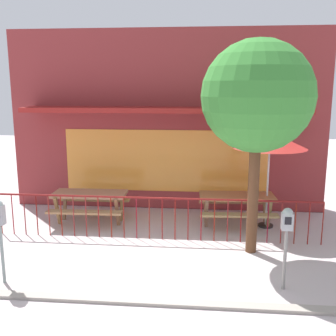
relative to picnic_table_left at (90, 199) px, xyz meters
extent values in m
plane|color=#B5A7A8|center=(1.77, -2.92, -0.61)|extent=(40.00, 40.00, 0.00)
cube|color=#471B20|center=(1.77, 1.62, -0.61)|extent=(8.57, 0.54, 0.01)
cube|color=maroon|center=(1.77, 1.62, 1.81)|extent=(8.57, 0.50, 4.85)
cube|color=orange|center=(1.77, 1.36, 0.74)|extent=(5.57, 0.02, 1.70)
cube|color=maroon|center=(1.77, 0.88, 2.15)|extent=(7.28, 0.98, 0.12)
cube|color=maroon|center=(1.77, -0.95, 0.34)|extent=(7.20, 0.04, 0.04)
cylinder|color=maroon|center=(-1.83, -0.95, -0.14)|extent=(0.02, 0.02, 0.95)
cylinder|color=maroon|center=(-1.54, -0.95, -0.14)|extent=(0.02, 0.02, 0.95)
cylinder|color=maroon|center=(-1.25, -0.95, -0.14)|extent=(0.02, 0.02, 0.95)
cylinder|color=#690E0B|center=(-0.97, -0.95, -0.14)|extent=(0.02, 0.02, 0.95)
cylinder|color=maroon|center=(-0.68, -0.95, -0.14)|extent=(0.02, 0.02, 0.95)
cylinder|color=maroon|center=(-0.39, -0.95, -0.14)|extent=(0.02, 0.02, 0.95)
cylinder|color=maroon|center=(-0.10, -0.95, -0.14)|extent=(0.02, 0.02, 0.95)
cylinder|color=maroon|center=(0.18, -0.95, -0.14)|extent=(0.02, 0.02, 0.95)
cylinder|color=maroon|center=(0.47, -0.95, -0.14)|extent=(0.02, 0.02, 0.95)
cylinder|color=maroon|center=(0.76, -0.95, -0.14)|extent=(0.02, 0.02, 0.95)
cylinder|color=maroon|center=(1.05, -0.95, -0.14)|extent=(0.02, 0.02, 0.95)
cylinder|color=maroon|center=(1.34, -0.95, -0.14)|extent=(0.02, 0.02, 0.95)
cylinder|color=maroon|center=(1.62, -0.95, -0.14)|extent=(0.02, 0.02, 0.95)
cylinder|color=maroon|center=(1.91, -0.95, -0.14)|extent=(0.02, 0.02, 0.95)
cylinder|color=maroon|center=(2.20, -0.95, -0.14)|extent=(0.02, 0.02, 0.95)
cylinder|color=maroon|center=(2.49, -0.95, -0.14)|extent=(0.02, 0.02, 0.95)
cylinder|color=maroon|center=(2.78, -0.95, -0.14)|extent=(0.02, 0.02, 0.95)
cylinder|color=maroon|center=(3.06, -0.95, -0.14)|extent=(0.02, 0.02, 0.95)
cylinder|color=maroon|center=(3.35, -0.95, -0.14)|extent=(0.02, 0.02, 0.95)
cylinder|color=maroon|center=(3.64, -0.95, -0.14)|extent=(0.02, 0.02, 0.95)
cylinder|color=maroon|center=(3.93, -0.95, -0.14)|extent=(0.02, 0.02, 0.95)
cylinder|color=maroon|center=(4.21, -0.95, -0.14)|extent=(0.02, 0.02, 0.95)
cylinder|color=maroon|center=(4.50, -0.95, -0.14)|extent=(0.02, 0.02, 0.95)
cylinder|color=maroon|center=(4.79, -0.95, -0.14)|extent=(0.02, 0.02, 0.95)
cylinder|color=maroon|center=(5.08, -0.95, -0.14)|extent=(0.02, 0.02, 0.95)
cylinder|color=maroon|center=(5.37, -0.95, -0.14)|extent=(0.02, 0.02, 0.95)
cube|color=#9D6C50|center=(0.00, 0.00, 0.13)|extent=(1.82, 0.80, 0.07)
cube|color=#9E774E|center=(0.01, -0.55, -0.17)|extent=(1.81, 0.30, 0.05)
cube|color=olive|center=(-0.01, 0.55, -0.17)|extent=(1.81, 0.30, 0.05)
cube|color=olive|center=(-0.73, -0.30, -0.24)|extent=(0.08, 0.35, 0.78)
cube|color=#806143|center=(-0.74, 0.26, -0.24)|extent=(0.08, 0.35, 0.78)
cube|color=brown|center=(0.74, -0.26, -0.24)|extent=(0.08, 0.35, 0.78)
cube|color=brown|center=(0.73, 0.30, -0.24)|extent=(0.08, 0.35, 0.78)
cube|color=#A16C43|center=(3.62, 0.13, 0.13)|extent=(1.83, 0.84, 0.07)
cube|color=#957F50|center=(3.64, -0.42, -0.17)|extent=(1.81, 0.34, 0.05)
cube|color=#A16E49|center=(3.60, 0.68, -0.17)|extent=(1.81, 0.34, 0.05)
cube|color=brown|center=(2.89, -0.18, -0.24)|extent=(0.09, 0.35, 0.78)
cube|color=olive|center=(2.87, 0.38, -0.24)|extent=(0.09, 0.35, 0.78)
cube|color=olive|center=(4.37, -0.12, -0.24)|extent=(0.09, 0.35, 0.78)
cube|color=olive|center=(4.35, 0.44, -0.24)|extent=(0.09, 0.35, 0.78)
cylinder|color=black|center=(4.34, 0.11, -0.59)|extent=(0.36, 0.36, 0.05)
cylinder|color=#B5B6B8|center=(4.34, 0.11, 0.52)|extent=(0.04, 0.04, 2.27)
cone|color=red|center=(4.34, 0.11, 1.52)|extent=(1.73, 1.73, 0.38)
cylinder|color=gray|center=(4.19, -2.99, -0.08)|extent=(0.06, 0.06, 1.05)
cube|color=#95999E|center=(4.19, -2.99, 0.59)|extent=(0.18, 0.14, 0.29)
sphere|color=gray|center=(4.19, -2.99, 0.73)|extent=(0.17, 0.17, 0.17)
cube|color=black|center=(4.19, -3.06, 0.62)|extent=(0.11, 0.01, 0.13)
cylinder|color=slate|center=(-0.61, -3.21, -0.08)|extent=(0.06, 0.06, 1.07)
cylinder|color=#51301E|center=(3.81, -1.45, 0.68)|extent=(0.22, 0.22, 2.57)
sphere|color=#367F32|center=(3.81, -1.45, 2.56)|extent=(2.18, 2.18, 2.18)
cube|color=gray|center=(1.77, -3.66, -0.61)|extent=(11.99, 0.20, 0.11)
camera|label=1|loc=(2.83, -9.34, 2.75)|focal=42.73mm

